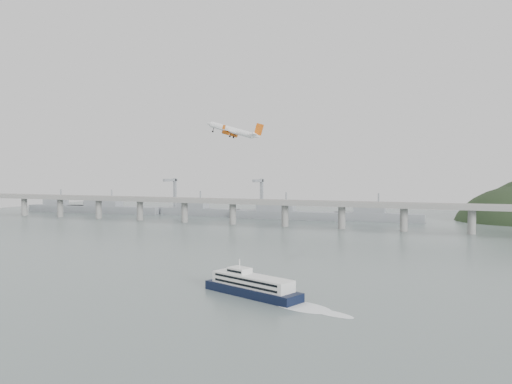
% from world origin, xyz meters
% --- Properties ---
extents(ground, '(900.00, 900.00, 0.00)m').
position_xyz_m(ground, '(0.00, 0.00, 0.00)').
color(ground, slate).
rests_on(ground, ground).
extents(bridge, '(800.00, 22.00, 23.90)m').
position_xyz_m(bridge, '(-1.15, 200.00, 17.65)').
color(bridge, gray).
rests_on(bridge, ground).
extents(distant_fleet, '(453.00, 60.90, 40.00)m').
position_xyz_m(distant_fleet, '(-155.36, 265.08, 6.22)').
color(distant_fleet, gray).
rests_on(distant_fleet, ground).
extents(ferry, '(67.50, 31.69, 13.32)m').
position_xyz_m(ferry, '(34.41, -36.27, 3.61)').
color(ferry, black).
rests_on(ferry, ground).
extents(airliner, '(42.98, 38.71, 14.74)m').
position_xyz_m(airliner, '(-30.27, 90.54, 75.01)').
color(airliner, white).
rests_on(airliner, ground).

